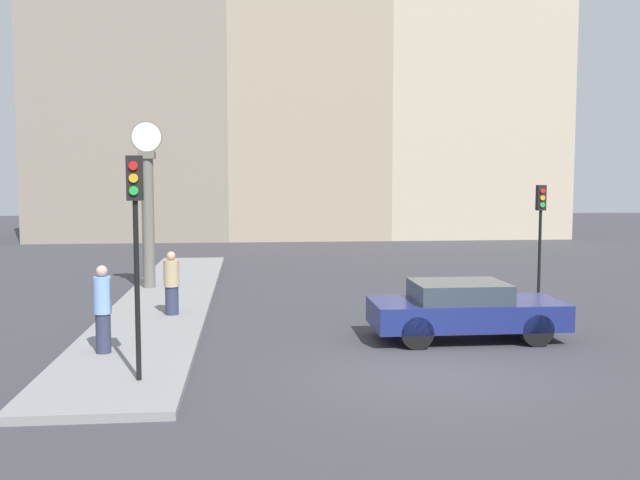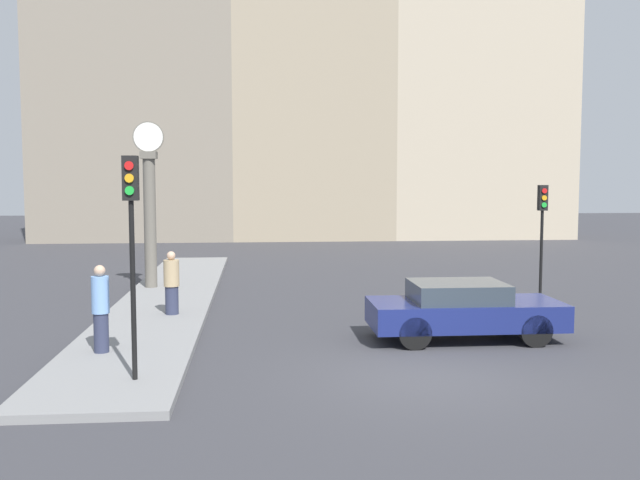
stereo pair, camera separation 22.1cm
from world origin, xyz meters
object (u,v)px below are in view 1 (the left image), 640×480
(sedan_car, at_px, (464,309))
(traffic_light_near, at_px, (136,221))
(pedestrian_blue_stripe, at_px, (103,309))
(pedestrian_tan_coat, at_px, (172,284))
(street_clock, at_px, (148,209))
(traffic_light_far, at_px, (541,217))

(sedan_car, distance_m, traffic_light_near, 7.77)
(pedestrian_blue_stripe, relative_size, pedestrian_tan_coat, 1.08)
(traffic_light_near, relative_size, pedestrian_tan_coat, 2.38)
(traffic_light_near, height_order, street_clock, street_clock)
(pedestrian_tan_coat, bearing_deg, street_clock, 104.40)
(pedestrian_blue_stripe, bearing_deg, traffic_light_near, -63.98)
(traffic_light_far, height_order, pedestrian_tan_coat, traffic_light_far)
(traffic_light_far, xyz_separation_m, pedestrian_blue_stripe, (-11.64, -6.18, -1.44))
(street_clock, relative_size, pedestrian_blue_stripe, 3.00)
(sedan_car, xyz_separation_m, traffic_light_near, (-6.75, -3.14, 2.22))
(street_clock, distance_m, pedestrian_tan_coat, 5.18)
(traffic_light_near, relative_size, pedestrian_blue_stripe, 2.19)
(traffic_light_near, distance_m, pedestrian_tan_coat, 6.34)
(traffic_light_near, height_order, pedestrian_blue_stripe, traffic_light_near)
(traffic_light_far, xyz_separation_m, pedestrian_tan_coat, (-10.70, -2.20, -1.53))
(street_clock, xyz_separation_m, pedestrian_blue_stripe, (0.28, -8.71, -1.65))
(traffic_light_near, xyz_separation_m, traffic_light_far, (10.64, 8.22, -0.44))
(pedestrian_blue_stripe, bearing_deg, pedestrian_tan_coat, 76.80)
(traffic_light_far, distance_m, pedestrian_tan_coat, 11.03)
(traffic_light_near, bearing_deg, sedan_car, 24.92)
(sedan_car, height_order, street_clock, street_clock)
(sedan_car, bearing_deg, traffic_light_far, 52.63)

